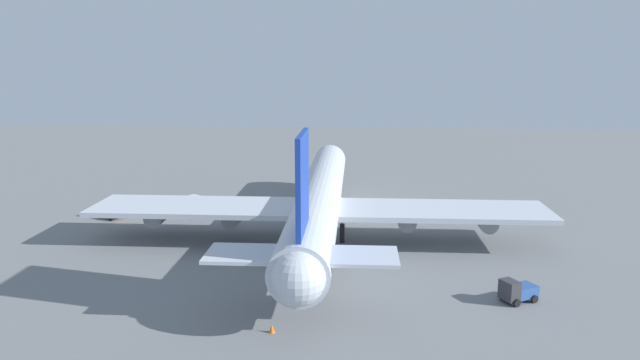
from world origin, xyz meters
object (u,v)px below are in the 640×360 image
at_px(pushback_tractor, 189,203).
at_px(cargo_airplane, 320,199).
at_px(safety_cone_tail, 272,329).
at_px(maintenance_van, 517,291).
at_px(safety_cone_nose, 323,187).
at_px(cargo_loader, 110,211).

bearing_deg(pushback_tractor, cargo_airplane, -121.28).
bearing_deg(safety_cone_tail, pushback_tractor, 24.75).
relative_size(maintenance_van, safety_cone_tail, 5.45).
distance_m(pushback_tractor, safety_cone_tail, 50.29).
xyz_separation_m(cargo_airplane, safety_cone_nose, (32.28, 1.42, -5.34)).
bearing_deg(maintenance_van, pushback_tractor, 51.56).
bearing_deg(cargo_loader, maintenance_van, -117.83).
xyz_separation_m(cargo_airplane, pushback_tractor, (14.37, 23.65, -4.51)).
height_order(cargo_loader, safety_cone_tail, cargo_loader).
distance_m(cargo_loader, safety_cone_nose, 41.43).
distance_m(safety_cone_nose, safety_cone_tail, 63.59).
height_order(cargo_loader, pushback_tractor, pushback_tractor).
xyz_separation_m(maintenance_van, pushback_tractor, (36.69, 46.23, -0.03)).
distance_m(maintenance_van, safety_cone_nose, 59.66).
distance_m(cargo_airplane, safety_cone_nose, 32.75).
relative_size(cargo_airplane, pushback_tractor, 15.69).
xyz_separation_m(cargo_airplane, cargo_loader, (8.10, 35.05, -4.58)).
bearing_deg(cargo_loader, safety_cone_nose, -54.28).
height_order(cargo_airplane, pushback_tractor, cargo_airplane).
relative_size(maintenance_van, cargo_loader, 0.88).
bearing_deg(safety_cone_nose, maintenance_van, -156.27).
distance_m(cargo_airplane, maintenance_van, 32.07).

